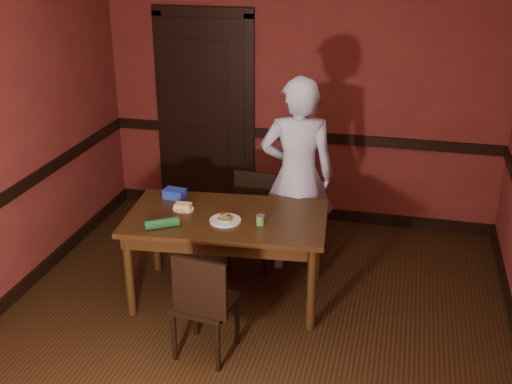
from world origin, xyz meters
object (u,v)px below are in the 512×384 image
at_px(sandwich_plate, 225,219).
at_px(cheese_saucer, 183,207).
at_px(dining_table, 227,257).
at_px(chair_far, 251,222).
at_px(chair_near, 205,301).
at_px(food_tub, 175,194).
at_px(sauce_jar, 260,220).
at_px(person, 297,176).

bearing_deg(sandwich_plate, cheese_saucer, 161.56).
bearing_deg(cheese_saucer, dining_table, -4.29).
height_order(chair_far, chair_near, chair_near).
bearing_deg(food_tub, sandwich_plate, -25.38).
distance_m(dining_table, sauce_jar, 0.52).
bearing_deg(person, sandwich_plate, 48.86).
distance_m(person, sauce_jar, 0.77).
bearing_deg(food_tub, chair_far, 37.43).
bearing_deg(sauce_jar, chair_far, 109.65).
bearing_deg(dining_table, food_tub, 149.90).
distance_m(chair_far, chair_near, 1.35).
xyz_separation_m(dining_table, food_tub, (-0.53, 0.24, 0.41)).
bearing_deg(sauce_jar, sandwich_plate, -178.47).
relative_size(chair_near, cheese_saucer, 4.94).
xyz_separation_m(chair_far, food_tub, (-0.58, -0.35, 0.36)).
relative_size(sauce_jar, cheese_saucer, 0.46).
relative_size(chair_far, sandwich_plate, 3.41).
xyz_separation_m(chair_far, sauce_jar, (0.24, -0.68, 0.36)).
height_order(dining_table, chair_far, chair_far).
relative_size(chair_far, chair_near, 0.98).
xyz_separation_m(sandwich_plate, cheese_saucer, (-0.40, 0.13, 0.00)).
height_order(person, sauce_jar, person).
height_order(cheese_saucer, food_tub, food_tub).
xyz_separation_m(dining_table, sandwich_plate, (0.02, -0.10, 0.39)).
xyz_separation_m(sandwich_plate, food_tub, (-0.55, 0.34, 0.02)).
distance_m(sandwich_plate, food_tub, 0.65).
bearing_deg(chair_near, chair_far, -82.16).
relative_size(chair_far, cheese_saucer, 4.85).
bearing_deg(chair_near, sauce_jar, -102.22).
bearing_deg(sauce_jar, cheese_saucer, 169.55).
height_order(sandwich_plate, food_tub, food_tub).
height_order(dining_table, chair_near, chair_near).
height_order(person, sandwich_plate, person).
xyz_separation_m(chair_near, cheese_saucer, (-0.43, 0.79, 0.34)).
height_order(chair_far, food_tub, chair_far).
distance_m(sandwich_plate, cheese_saucer, 0.42).
distance_m(chair_near, sandwich_plate, 0.74).
bearing_deg(dining_table, sauce_jar, -23.47).
height_order(sauce_jar, food_tub, sauce_jar).
bearing_deg(chair_near, dining_table, -77.89).
height_order(chair_near, food_tub, chair_near).
distance_m(person, sandwich_plate, 0.88).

